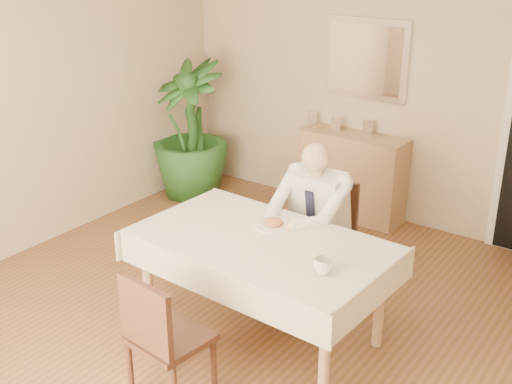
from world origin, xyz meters
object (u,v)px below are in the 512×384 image
Objects in this scene: sideboard at (351,175)px; dining_table at (261,250)px; chair_near at (161,335)px; potted_palm at (189,130)px; seated_man at (307,218)px; chair_far at (326,229)px; coffee_mug at (323,266)px.

dining_table is at bearing -76.28° from sideboard.
potted_palm is at bearing 134.14° from chair_near.
sideboard reaches higher than dining_table.
potted_palm reaches higher than seated_man.
chair_near is at bearing -92.21° from seated_man.
potted_palm is (-2.14, 0.85, 0.24)m from chair_far.
seated_man reaches higher than sideboard.
chair_far reaches higher than dining_table.
coffee_mug is 0.12× the size of sideboard.
chair_far is 0.60× the size of potted_palm.
chair_near reaches higher than dining_table.
potted_palm is at bearing 143.67° from dining_table.
dining_table is 2.30m from sideboard.
dining_table is at bearing -38.86° from potted_palm.
chair_near is at bearing -80.82° from sideboard.
coffee_mug reaches higher than dining_table.
sideboard is (-1.05, 2.40, -0.38)m from coffee_mug.
dining_table is at bearing 164.04° from coffee_mug.
dining_table is at bearing -90.00° from seated_man.
coffee_mug is at bearing -13.43° from dining_table.
potted_palm reaches higher than dining_table.
chair_near reaches higher than sideboard.
chair_far is 1.44m from sideboard.
chair_near is at bearing -91.09° from dining_table.
chair_far is 1.80m from chair_near.
seated_man is 2.43m from potted_palm.
seated_man is (-0.00, 0.59, 0.02)m from dining_table.
chair_far is at bearing 118.68° from coffee_mug.
chair_near is 3.19m from sideboard.
chair_far is 1.00× the size of chair_near.
coffee_mug is 2.65m from sideboard.
seated_man is at bearing -27.88° from potted_palm.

